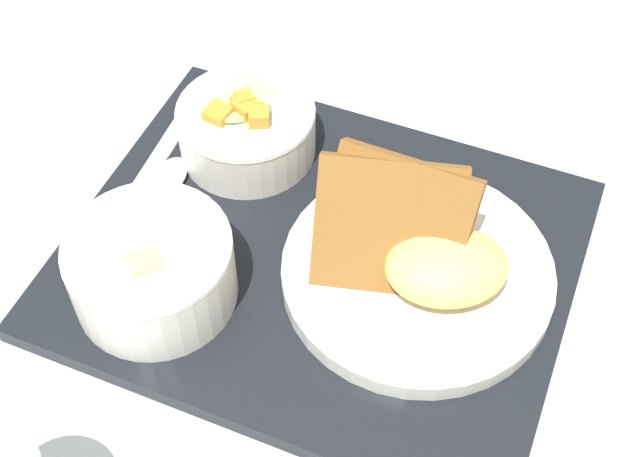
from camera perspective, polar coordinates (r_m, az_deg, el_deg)
ground_plane at (r=0.72m, az=0.00°, el=-2.28°), size 4.00×4.00×0.00m
serving_tray at (r=0.71m, az=0.00°, el=-1.90°), size 0.41×0.34×0.02m
bowl_salad at (r=0.76m, az=-4.72°, el=6.55°), size 0.12×0.12×0.06m
bowl_soup at (r=0.67m, az=-10.75°, el=-2.37°), size 0.12×0.12×0.06m
plate_main at (r=0.68m, az=6.22°, el=-1.96°), size 0.21×0.21×0.10m
knife at (r=0.75m, az=-12.26°, el=1.49°), size 0.01×0.17×0.01m
spoon at (r=0.75m, az=-10.75°, el=1.71°), size 0.03×0.15×0.01m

